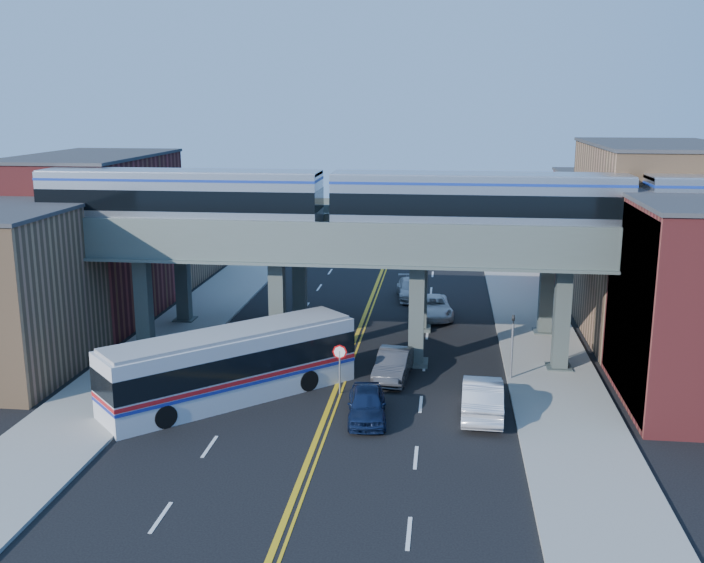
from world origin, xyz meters
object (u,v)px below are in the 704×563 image
at_px(car_lane_d, 411,289).
at_px(car_parked_curb, 482,397).
at_px(transit_train, 478,203).
at_px(transit_bus, 232,366).
at_px(traffic_signal, 512,340).
at_px(car_lane_c, 433,307).
at_px(car_lane_b, 393,365).
at_px(stop_sign, 340,361).
at_px(car_lane_a, 367,404).

distance_m(car_lane_d, car_parked_curb, 22.75).
xyz_separation_m(transit_train, transit_bus, (-12.22, -6.37, -7.59)).
relative_size(traffic_signal, car_lane_c, 0.79).
bearing_deg(car_lane_b, car_parked_curb, -39.32).
bearing_deg(traffic_signal, car_lane_b, -176.24).
bearing_deg(transit_train, traffic_signal, -45.36).
relative_size(stop_sign, car_lane_b, 0.55).
bearing_deg(car_lane_c, car_lane_a, -105.91).
xyz_separation_m(traffic_signal, transit_bus, (-14.19, -4.37, -0.55)).
relative_size(traffic_signal, car_lane_b, 0.86).
bearing_deg(car_lane_b, car_lane_c, 86.79).
relative_size(car_lane_a, car_lane_d, 0.89).
bearing_deg(car_lane_a, car_lane_c, 75.60).
xyz_separation_m(car_lane_a, car_lane_c, (2.77, 18.51, -0.04)).
bearing_deg(car_lane_b, transit_bus, -148.01).
bearing_deg(car_lane_c, car_parked_curb, -88.58).
bearing_deg(traffic_signal, car_lane_d, 109.54).
xyz_separation_m(car_lane_b, car_lane_d, (0.15, 17.80, -0.06)).
height_order(transit_bus, car_lane_d, transit_bus).
distance_m(stop_sign, car_lane_c, 16.02).
relative_size(transit_bus, car_lane_d, 2.31).
height_order(transit_train, car_lane_b, transit_train).
distance_m(transit_train, car_lane_c, 13.69).
xyz_separation_m(traffic_signal, car_lane_d, (-6.17, 17.38, -1.57)).
bearing_deg(traffic_signal, stop_sign, -161.37).
xyz_separation_m(transit_bus, car_lane_b, (7.87, 3.96, -0.97)).
relative_size(car_lane_a, car_lane_b, 0.93).
distance_m(transit_bus, car_lane_c, 19.40).
bearing_deg(transit_train, car_lane_d, 105.25).
relative_size(transit_bus, car_lane_c, 2.24).
xyz_separation_m(transit_train, car_lane_b, (-4.34, -2.41, -8.56)).
height_order(stop_sign, car_parked_curb, stop_sign).
bearing_deg(car_parked_curb, car_lane_d, -76.68).
relative_size(transit_train, traffic_signal, 12.00).
distance_m(car_lane_a, car_lane_d, 23.57).
height_order(car_lane_b, car_lane_c, car_lane_b).
distance_m(transit_train, stop_sign, 11.42).
bearing_deg(car_lane_d, car_lane_b, -97.30).
relative_size(transit_train, car_lane_c, 9.51).
height_order(traffic_signal, car_lane_a, traffic_signal).
bearing_deg(transit_bus, car_lane_d, 26.03).
height_order(stop_sign, car_lane_b, stop_sign).
bearing_deg(transit_train, car_parked_curb, -88.03).
bearing_deg(stop_sign, transit_train, 35.83).
xyz_separation_m(transit_train, car_lane_a, (-5.21, -8.16, -8.59)).
height_order(transit_bus, car_lane_a, transit_bus).
bearing_deg(transit_bus, car_lane_b, -17.03).
relative_size(traffic_signal, transit_bus, 0.35).
bearing_deg(traffic_signal, transit_train, 134.64).
bearing_deg(car_parked_curb, car_lane_b, -42.53).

